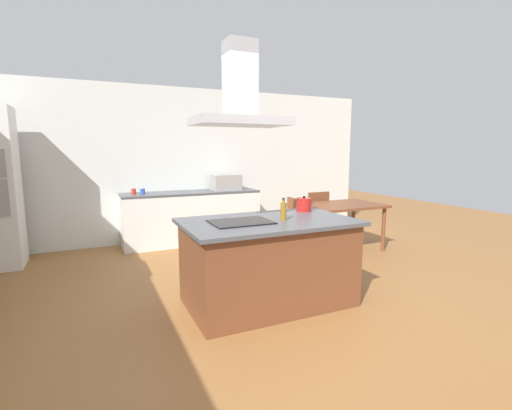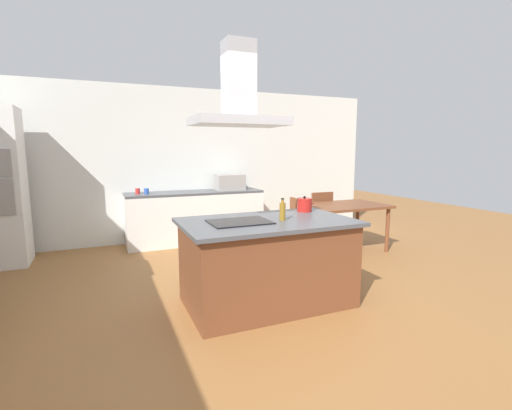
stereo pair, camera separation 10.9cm
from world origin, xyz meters
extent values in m
plane|color=#936033|center=(0.00, 1.50, 0.00)|extent=(16.00, 16.00, 0.00)
cube|color=silver|center=(0.00, 3.25, 1.35)|extent=(7.20, 0.10, 2.70)
cube|color=brown|center=(0.00, 0.00, 0.43)|extent=(1.67, 0.97, 0.86)
cube|color=#4C4F54|center=(0.00, 0.00, 0.88)|extent=(1.77, 1.07, 0.04)
cube|color=black|center=(-0.31, 0.00, 0.91)|extent=(0.60, 0.44, 0.01)
cylinder|color=#B21E19|center=(0.63, 0.32, 0.98)|extent=(0.17, 0.17, 0.16)
sphere|color=black|center=(0.63, 0.32, 1.07)|extent=(0.03, 0.03, 0.03)
cone|color=#B21E19|center=(0.73, 0.32, 0.99)|extent=(0.06, 0.03, 0.04)
cylinder|color=olive|center=(0.14, -0.07, 0.99)|extent=(0.06, 0.06, 0.18)
cylinder|color=olive|center=(0.14, -0.07, 1.10)|extent=(0.03, 0.03, 0.04)
cylinder|color=black|center=(0.14, -0.07, 1.12)|extent=(0.03, 0.03, 0.01)
cube|color=white|center=(-0.05, 2.88, 0.43)|extent=(2.35, 0.62, 0.86)
cube|color=#4C4F54|center=(-0.05, 2.88, 0.88)|extent=(2.35, 0.62, 0.04)
cube|color=#9E9993|center=(0.58, 2.88, 1.04)|extent=(0.50, 0.38, 0.28)
cylinder|color=red|center=(-1.00, 2.93, 0.95)|extent=(0.08, 0.08, 0.09)
cylinder|color=#2D56B2|center=(-0.87, 2.86, 0.95)|extent=(0.08, 0.08, 0.09)
cube|color=brown|center=(1.97, 1.41, 0.73)|extent=(1.40, 0.90, 0.04)
cylinder|color=brown|center=(1.35, 1.04, 0.35)|extent=(0.06, 0.06, 0.71)
cylinder|color=brown|center=(2.59, 1.04, 0.35)|extent=(0.06, 0.06, 0.71)
cylinder|color=brown|center=(1.35, 1.78, 0.35)|extent=(0.06, 0.06, 0.71)
cylinder|color=brown|center=(2.59, 1.78, 0.35)|extent=(0.06, 0.06, 0.71)
cube|color=gold|center=(1.97, 2.16, 0.43)|extent=(0.42, 0.42, 0.04)
cube|color=brown|center=(1.97, 1.97, 0.67)|extent=(0.42, 0.04, 0.44)
cylinder|color=brown|center=(1.79, 2.34, 0.21)|extent=(0.04, 0.04, 0.41)
cylinder|color=brown|center=(2.15, 2.34, 0.21)|extent=(0.04, 0.04, 0.41)
cylinder|color=brown|center=(1.79, 1.98, 0.21)|extent=(0.04, 0.04, 0.41)
cylinder|color=brown|center=(2.15, 1.98, 0.21)|extent=(0.04, 0.04, 0.41)
cube|color=gold|center=(0.97, 1.41, 0.43)|extent=(0.42, 0.42, 0.04)
cube|color=brown|center=(1.16, 1.41, 0.67)|extent=(0.04, 0.42, 0.44)
cylinder|color=brown|center=(0.79, 1.23, 0.21)|extent=(0.04, 0.04, 0.41)
cylinder|color=brown|center=(0.79, 1.59, 0.21)|extent=(0.04, 0.04, 0.41)
cylinder|color=brown|center=(1.15, 1.23, 0.21)|extent=(0.04, 0.04, 0.41)
cylinder|color=brown|center=(1.15, 1.59, 0.21)|extent=(0.04, 0.04, 0.41)
cube|color=#ADADB2|center=(-0.31, 0.00, 1.89)|extent=(0.90, 0.55, 0.08)
cube|color=#ADADB2|center=(-0.31, 0.00, 2.28)|extent=(0.28, 0.24, 0.70)
camera|label=1|loc=(-1.67, -3.33, 1.62)|focal=25.74mm
camera|label=2|loc=(-1.57, -3.37, 1.62)|focal=25.74mm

